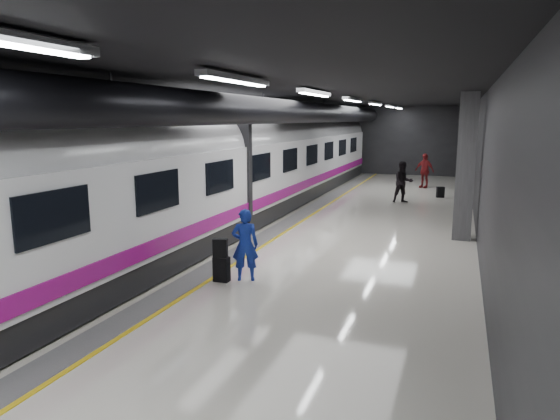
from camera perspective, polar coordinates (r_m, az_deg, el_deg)
The scene contains 9 objects.
ground at distance 15.34m, azimuth 2.68°, elevation -3.61°, with size 40.00×40.00×0.00m, color beige.
platform_hall at distance 15.88m, azimuth 2.82°, elevation 9.76°, with size 10.02×40.02×4.51m.
train at distance 16.22m, azimuth -8.32°, elevation 4.48°, with size 3.05×38.00×4.05m.
traveler_main at distance 11.55m, azimuth -4.01°, elevation -3.99°, with size 0.62×0.40×1.69m, color #1824B7.
suitcase_main at distance 11.66m, azimuth -6.69°, elevation -6.73°, with size 0.36×0.22×0.58m, color black.
shoulder_bag at distance 11.51m, azimuth -6.84°, elevation -4.33°, with size 0.32×0.17×0.43m, color black.
traveler_far_a at distance 22.93m, azimuth 13.88°, elevation 3.11°, with size 0.90×0.70×1.84m, color black.
traveler_far_b at distance 28.23m, azimuth 16.17°, elevation 4.34°, with size 1.10×0.46×1.87m, color maroon.
suitcase_far at distance 25.02m, azimuth 17.85°, elevation 1.96°, with size 0.35×0.23×0.51m, color black.
Camera 1 is at (4.38, -14.22, 3.71)m, focal length 32.00 mm.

